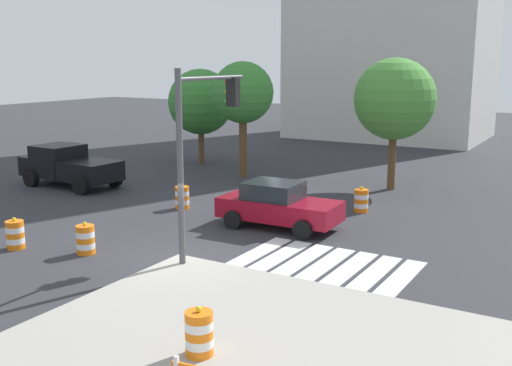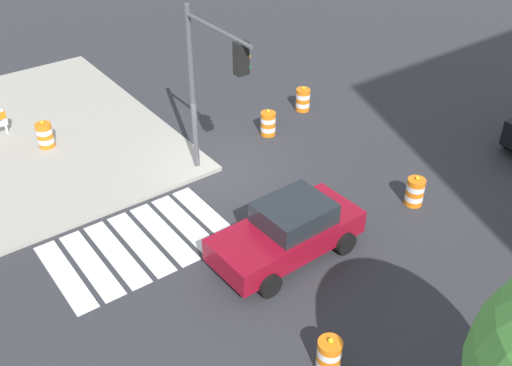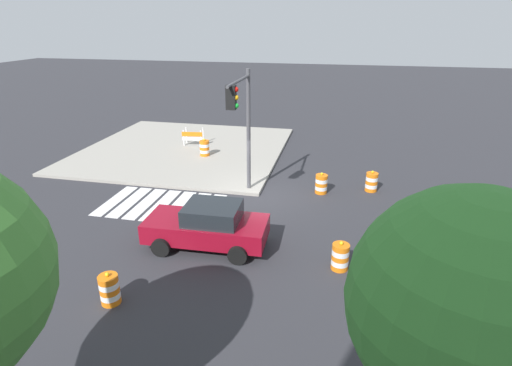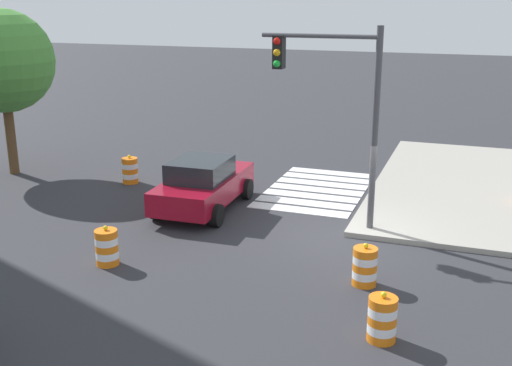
# 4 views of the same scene
# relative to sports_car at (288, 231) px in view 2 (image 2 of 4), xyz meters

# --- Properties ---
(ground_plane) EXTENTS (120.00, 120.00, 0.00)m
(ground_plane) POSITION_rel_sports_car_xyz_m (-0.87, -4.62, -0.81)
(ground_plane) COLOR #2D2D33
(crosswalk_stripes) EXTENTS (5.10, 3.20, 0.02)m
(crosswalk_stripes) POSITION_rel_sports_car_xyz_m (3.13, -2.82, -0.80)
(crosswalk_stripes) COLOR silver
(crosswalk_stripes) RESTS_ON ground
(sports_car) EXTENTS (4.35, 2.24, 1.63)m
(sports_car) POSITION_rel_sports_car_xyz_m (0.00, 0.00, 0.00)
(sports_car) COLOR maroon
(sports_car) RESTS_ON ground
(traffic_barrel_near_corner) EXTENTS (0.56, 0.56, 1.02)m
(traffic_barrel_near_corner) POSITION_rel_sports_car_xyz_m (-4.65, 0.49, -0.36)
(traffic_barrel_near_corner) COLOR orange
(traffic_barrel_near_corner) RESTS_ON ground
(traffic_barrel_crosswalk_end) EXTENTS (0.56, 0.56, 1.02)m
(traffic_barrel_crosswalk_end) POSITION_rel_sports_car_xyz_m (-5.95, -6.43, -0.36)
(traffic_barrel_crosswalk_end) COLOR orange
(traffic_barrel_crosswalk_end) RESTS_ON ground
(traffic_barrel_median_near) EXTENTS (0.56, 0.56, 1.02)m
(traffic_barrel_median_near) POSITION_rel_sports_car_xyz_m (-3.64, -5.68, -0.36)
(traffic_barrel_median_near) COLOR orange
(traffic_barrel_median_near) RESTS_ON ground
(traffic_barrel_median_far) EXTENTS (0.56, 0.56, 1.02)m
(traffic_barrel_median_far) POSITION_rel_sports_car_xyz_m (1.75, 3.62, -0.36)
(traffic_barrel_median_far) COLOR orange
(traffic_barrel_median_far) RESTS_ON ground
(traffic_barrel_on_sidewalk) EXTENTS (0.56, 0.56, 1.02)m
(traffic_barrel_on_sidewalk) POSITION_rel_sports_car_xyz_m (3.38, -9.45, -0.21)
(traffic_barrel_on_sidewalk) COLOR orange
(traffic_barrel_on_sidewalk) RESTS_ON sidewalk_corner
(traffic_light_pole) EXTENTS (0.47, 3.29, 5.50)m
(traffic_light_pole) POSITION_rel_sports_car_xyz_m (-0.28, -4.08, 3.10)
(traffic_light_pole) COLOR #4C4C51
(traffic_light_pole) RESTS_ON sidewalk_corner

